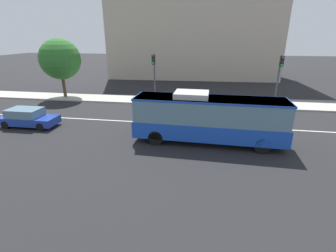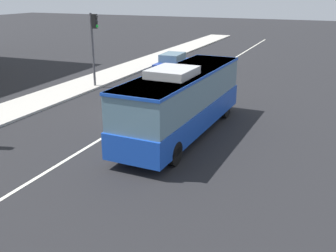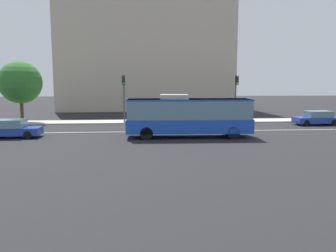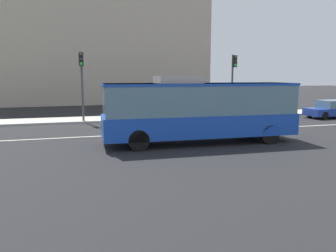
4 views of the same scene
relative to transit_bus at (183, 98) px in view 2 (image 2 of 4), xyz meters
The scene contains 6 objects.
ground_plane 4.58m from the transit_bus, 51.43° to the left, with size 160.00×160.00×0.00m, color black.
sidewalk_kerb 10.93m from the transit_bus, 75.91° to the left, with size 80.00×3.09×0.14m, color #B2ADA3.
lane_centre_line 4.58m from the transit_bus, 51.43° to the left, with size 76.00×0.16×0.01m, color silver.
transit_bus is the anchor object (origin of this frame).
sedan_blue 16.01m from the transit_bus, 24.86° to the left, with size 4.58×2.02×1.46m.
traffic_light_near_corner 11.45m from the transit_bus, 54.68° to the left, with size 0.34×0.62×5.20m.
Camera 2 is at (-19.24, -9.76, 6.67)m, focal length 41.54 mm.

